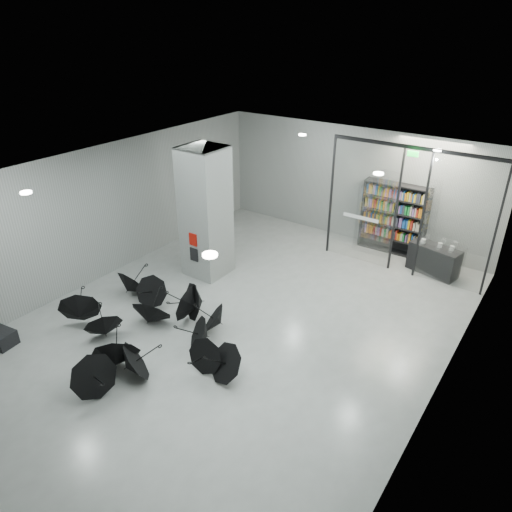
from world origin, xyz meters
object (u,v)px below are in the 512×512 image
Objects in this scene: column at (206,213)px; umbrella_cluster at (153,330)px; shop_counter at (434,260)px; bookshelf at (393,218)px.

column is 4.10m from umbrella_cluster.
umbrella_cluster is at bearing -70.96° from column.
column is at bearing 109.04° from umbrella_cluster.
shop_counter is 8.83m from umbrella_cluster.
bookshelf is 8.83m from umbrella_cluster.
shop_counter is at bearing 58.46° from umbrella_cluster.
column is 2.62× the size of shop_counter.
column is at bearing -132.05° from shop_counter.
column is 0.71× the size of umbrella_cluster.
bookshelf is (4.15, 4.75, -0.80)m from column.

